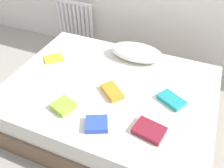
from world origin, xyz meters
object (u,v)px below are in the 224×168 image
textbook_orange (112,91)px  textbook_blue (97,124)px  pillow (136,52)px  textbook_teal (171,100)px  textbook_lime (64,106)px  textbook_yellow (54,58)px  radiator (75,21)px  textbook_maroon (149,130)px  bed (110,104)px

textbook_orange → textbook_blue: 0.40m
pillow → textbook_teal: 0.72m
textbook_teal → textbook_lime: (-0.84, -0.43, 0.00)m
textbook_teal → textbook_yellow: bearing=-157.8°
radiator → textbook_orange: size_ratio=2.57×
textbook_teal → textbook_maroon: textbook_maroon is taller
textbook_maroon → bed: bearing=152.3°
textbook_lime → textbook_maroon: (0.75, 0.03, -0.00)m
bed → pillow: pillow is taller
textbook_orange → textbook_lime: (-0.31, -0.33, 0.00)m
pillow → textbook_yellow: (-0.83, -0.37, -0.06)m
radiator → textbook_orange: 1.72m
textbook_blue → textbook_lime: size_ratio=1.03×
textbook_teal → textbook_blue: (-0.49, -0.50, 0.00)m
textbook_blue → textbook_yellow: (-0.83, 0.66, -0.01)m
pillow → textbook_yellow: 0.91m
pillow → textbook_yellow: bearing=-155.9°
pillow → textbook_orange: size_ratio=2.49×
bed → pillow: bearing=80.8°
bed → radiator: (-1.07, 1.20, 0.17)m
textbook_lime → textbook_maroon: 0.75m
textbook_teal → textbook_orange: size_ratio=1.00×
textbook_maroon → textbook_yellow: size_ratio=1.20×
radiator → textbook_blue: size_ratio=3.39×
bed → pillow: size_ratio=3.46×
bed → textbook_yellow: (-0.74, 0.17, 0.26)m
textbook_yellow → pillow: bearing=-18.1°
textbook_orange → textbook_blue: size_ratio=1.32×
textbook_teal → textbook_maroon: (-0.09, -0.40, 0.00)m
bed → textbook_teal: bearing=1.2°
bed → radiator: size_ratio=3.35×
pillow → textbook_maroon: (0.41, -0.92, -0.05)m
textbook_blue → textbook_lime: 0.35m
radiator → textbook_yellow: size_ratio=3.05×
radiator → textbook_teal: size_ratio=2.58×
bed → textbook_lime: bearing=-120.9°
radiator → textbook_orange: (1.13, -1.29, 0.11)m
radiator → textbook_lime: (0.82, -1.62, 0.11)m
radiator → pillow: 1.34m
pillow → textbook_teal: (0.50, -0.52, -0.06)m
textbook_blue → textbook_lime: (-0.35, 0.07, 0.00)m
textbook_orange → textbook_maroon: (0.44, -0.29, -0.00)m
pillow → textbook_lime: 1.02m
radiator → textbook_maroon: (1.57, -1.59, 0.11)m
textbook_teal → bed: bearing=-150.1°
pillow → textbook_blue: bearing=-89.6°
textbook_blue → textbook_maroon: size_ratio=0.75×
radiator → textbook_teal: 2.04m
pillow → textbook_lime: size_ratio=3.38×
pillow → textbook_blue: pillow is taller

